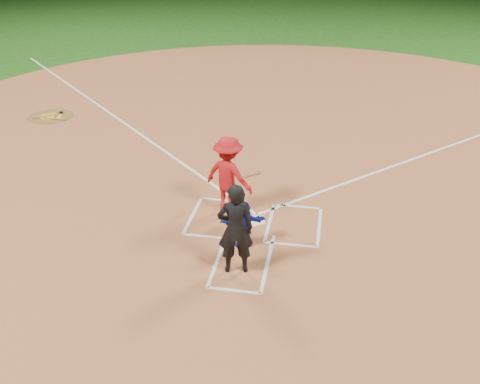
% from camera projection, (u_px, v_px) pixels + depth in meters
% --- Properties ---
extents(ground, '(120.00, 120.00, 0.00)m').
position_uv_depth(ground, '(255.00, 221.00, 13.26)').
color(ground, '#194A12').
rests_on(ground, ground).
extents(home_plate_dirt, '(28.00, 28.00, 0.01)m').
position_uv_depth(home_plate_dirt, '(281.00, 134.00, 18.49)').
color(home_plate_dirt, '#9C5833').
rests_on(home_plate_dirt, ground).
extents(home_plate, '(0.60, 0.60, 0.02)m').
position_uv_depth(home_plate, '(255.00, 221.00, 13.25)').
color(home_plate, white).
rests_on(home_plate, home_plate_dirt).
extents(on_deck_circle, '(1.70, 1.70, 0.01)m').
position_uv_depth(on_deck_circle, '(51.00, 116.00, 20.02)').
color(on_deck_circle, brown).
rests_on(on_deck_circle, home_plate_dirt).
extents(on_deck_logo, '(0.80, 0.80, 0.00)m').
position_uv_depth(on_deck_logo, '(51.00, 116.00, 20.02)').
color(on_deck_logo, gold).
rests_on(on_deck_logo, on_deck_circle).
extents(on_deck_bat_a, '(0.25, 0.83, 0.06)m').
position_uv_depth(on_deck_bat_a, '(58.00, 114.00, 20.20)').
color(on_deck_bat_a, olive).
rests_on(on_deck_bat_a, on_deck_circle).
extents(on_deck_bat_b, '(0.69, 0.59, 0.06)m').
position_uv_depth(on_deck_bat_b, '(45.00, 116.00, 19.95)').
color(on_deck_bat_b, '#A4703C').
rests_on(on_deck_bat_b, on_deck_circle).
extents(on_deck_bat_c, '(0.84, 0.08, 0.06)m').
position_uv_depth(on_deck_bat_c, '(54.00, 119.00, 19.70)').
color(on_deck_bat_c, '#9E6E3A').
rests_on(on_deck_bat_c, on_deck_circle).
extents(bat_weight_donut, '(0.19, 0.19, 0.05)m').
position_uv_depth(bat_weight_donut, '(61.00, 112.00, 20.33)').
color(bat_weight_donut, black).
rests_on(bat_weight_donut, on_deck_circle).
extents(catcher, '(1.10, 0.65, 1.14)m').
position_uv_depth(catcher, '(244.00, 224.00, 12.02)').
color(catcher, '#121D99').
rests_on(catcher, home_plate_dirt).
extents(umpire, '(0.84, 0.65, 2.05)m').
position_uv_depth(umpire, '(235.00, 229.00, 10.96)').
color(umpire, black).
rests_on(umpire, home_plate_dirt).
extents(chalk_markings, '(28.35, 17.32, 0.01)m').
position_uv_depth(chalk_markings, '(279.00, 141.00, 17.86)').
color(chalk_markings, white).
rests_on(chalk_markings, home_plate_dirt).
extents(batter_at_plate, '(1.53, 1.18, 2.02)m').
position_uv_depth(batter_at_plate, '(228.00, 175.00, 13.23)').
color(batter_at_plate, red).
rests_on(batter_at_plate, home_plate_dirt).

